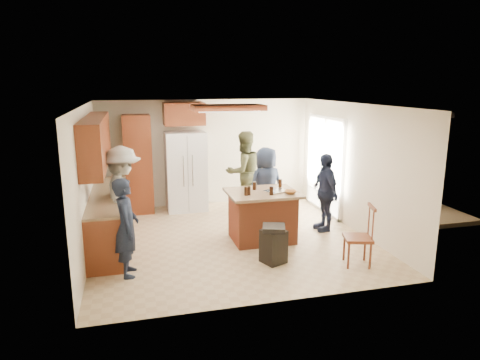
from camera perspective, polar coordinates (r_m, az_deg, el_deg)
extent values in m
plane|color=tan|center=(8.17, -1.25, -7.78)|extent=(5.00, 5.00, 0.00)
plane|color=white|center=(7.66, -1.34, 10.01)|extent=(5.00, 5.00, 0.00)
plane|color=beige|center=(10.23, -4.49, 3.65)|extent=(5.00, 0.00, 5.00)
plane|color=beige|center=(5.49, 4.68, -4.44)|extent=(5.00, 0.00, 5.00)
plane|color=beige|center=(7.66, -19.81, -0.19)|extent=(0.00, 5.00, 5.00)
plane|color=beige|center=(8.72, 14.92, 1.65)|extent=(0.00, 5.00, 5.00)
cube|color=white|center=(9.79, 11.35, 1.84)|extent=(0.02, 1.60, 2.10)
cube|color=white|center=(9.79, 11.24, 1.83)|extent=(0.08, 1.72, 2.10)
cube|color=maroon|center=(7.86, -1.67, 9.65)|extent=(1.30, 0.70, 0.10)
cube|color=white|center=(7.86, -1.67, 9.21)|extent=(1.10, 0.50, 0.02)
cube|color=olive|center=(10.78, 18.41, -3.58)|extent=(3.00, 3.00, 0.10)
cube|color=#593319|center=(11.42, 20.13, 2.60)|extent=(1.40, 1.60, 2.00)
imported|color=#171E2F|center=(6.67, -14.89, -6.13)|extent=(0.42, 0.57, 1.52)
imported|color=#3D3E24|center=(9.62, 0.51, 1.09)|extent=(1.01, 0.79, 1.84)
imported|color=#1B2336|center=(8.85, 3.49, -0.75)|extent=(0.87, 0.66, 1.60)
imported|color=#1B2137|center=(8.58, 11.26, -1.60)|extent=(0.48, 0.91, 1.55)
imported|color=gray|center=(7.82, -15.34, -2.23)|extent=(0.55, 1.17, 1.81)
cube|color=maroon|center=(8.23, -17.06, -4.97)|extent=(0.60, 3.00, 0.88)
cube|color=#846B4C|center=(8.11, -17.28, -1.87)|extent=(0.64, 3.00, 0.04)
cube|color=maroon|center=(7.93, -18.65, 4.91)|extent=(0.35, 3.00, 0.85)
cube|color=maroon|center=(9.81, -13.41, 2.06)|extent=(0.60, 0.60, 2.20)
cube|color=maroon|center=(9.75, -7.50, 8.75)|extent=(0.90, 0.60, 0.50)
cube|color=white|center=(9.84, -7.22, 1.15)|extent=(0.90, 0.72, 1.80)
cube|color=gray|center=(9.49, -6.94, 0.72)|extent=(0.01, 0.01, 1.71)
cylinder|color=silver|center=(9.43, -7.54, 1.19)|extent=(0.02, 0.02, 0.70)
cylinder|color=silver|center=(9.46, -6.33, 1.26)|extent=(0.02, 0.02, 0.70)
cube|color=#9B4428|center=(7.97, 2.98, -4.98)|extent=(1.10, 0.85, 0.88)
cube|color=#7C6447|center=(7.84, 3.01, -1.74)|extent=(1.28, 1.03, 0.05)
cube|color=silver|center=(7.87, 4.87, -1.46)|extent=(0.49, 0.43, 0.02)
imported|color=brown|center=(7.75, 6.75, -1.60)|extent=(0.26, 0.26, 0.05)
cylinder|color=black|center=(7.55, 0.83, -1.51)|extent=(0.07, 0.07, 0.15)
cylinder|color=black|center=(7.95, 1.95, -0.78)|extent=(0.07, 0.07, 0.15)
cylinder|color=black|center=(8.21, 5.39, -0.40)|extent=(0.07, 0.07, 0.15)
cylinder|color=black|center=(7.60, 4.21, -1.46)|extent=(0.07, 0.07, 0.15)
cylinder|color=black|center=(7.58, 1.17, -1.45)|extent=(0.07, 0.07, 0.15)
cube|color=black|center=(7.06, 4.48, -8.82)|extent=(0.44, 0.44, 0.55)
cube|color=black|center=(6.95, 4.53, -6.40)|extent=(0.46, 0.46, 0.08)
cube|color=maroon|center=(7.15, 15.43, -7.49)|extent=(0.52, 0.52, 0.05)
cylinder|color=maroon|center=(7.04, 14.28, -9.76)|extent=(0.04, 0.04, 0.44)
cylinder|color=maroon|center=(7.12, 16.99, -9.67)|extent=(0.04, 0.04, 0.44)
cylinder|color=maroon|center=(7.35, 13.72, -8.75)|extent=(0.04, 0.04, 0.44)
cylinder|color=maroon|center=(7.42, 16.31, -8.68)|extent=(0.04, 0.04, 0.44)
cube|color=maroon|center=(7.04, 17.19, -3.48)|extent=(0.15, 0.40, 0.05)
cylinder|color=maroon|center=(7.00, 17.31, -5.72)|extent=(0.03, 0.03, 0.50)
cylinder|color=maroon|center=(7.22, 16.81, -5.12)|extent=(0.03, 0.03, 0.50)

